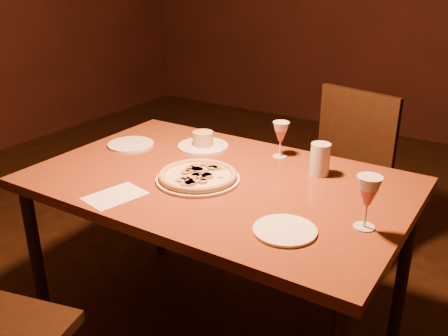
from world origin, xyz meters
The scene contains 10 objects.
dining_table centered at (0.04, 0.14, 0.73)m, with size 1.51×0.98×0.80m.
chair_far centered at (0.23, 1.04, 0.55)m, with size 0.57×0.57×0.98m.
pizza_plate centered at (-0.01, 0.07, 0.82)m, with size 0.34×0.34×0.04m.
ramekin_saucer centered at (-0.22, 0.40, 0.83)m, with size 0.24×0.24×0.08m.
wine_glass_far centered at (0.14, 0.49, 0.88)m, with size 0.07×0.07×0.16m, color #B9584D, non-canonical shape.
wine_glass_right centered at (0.67, 0.06, 0.89)m, with size 0.08×0.08×0.18m, color #B9584D, non-canonical shape.
water_tumbler centered at (0.37, 0.39, 0.87)m, with size 0.08×0.08×0.13m, color #B5BCC5.
side_plate_left centered at (-0.52, 0.23, 0.81)m, with size 0.22×0.22×0.01m, color white.
side_plate_near centered at (0.46, -0.10, 0.81)m, with size 0.21×0.21×0.01m, color white.
menu_card centered at (-0.19, -0.21, 0.80)m, with size 0.15×0.22×0.00m, color silver.
Camera 1 is at (1.07, -1.40, 1.62)m, focal length 40.00 mm.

